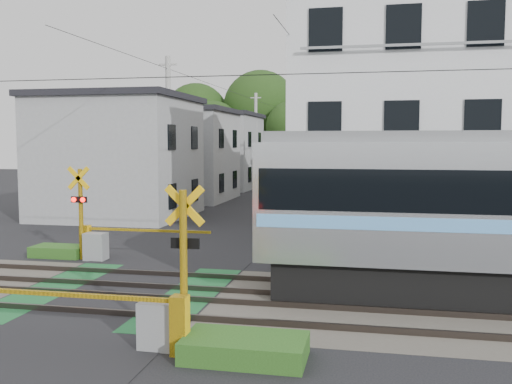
% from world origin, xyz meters
% --- Properties ---
extents(ground, '(120.00, 120.00, 0.00)m').
position_xyz_m(ground, '(0.00, 0.00, 0.00)').
color(ground, black).
extents(track_bed, '(120.00, 120.00, 0.14)m').
position_xyz_m(track_bed, '(0.00, 0.00, 0.04)').
color(track_bed, '#47423A').
rests_on(track_bed, ground).
extents(crossing_signal_near, '(4.74, 0.65, 3.09)m').
position_xyz_m(crossing_signal_near, '(2.59, -3.65, 0.71)').
color(crossing_signal_near, yellow).
rests_on(crossing_signal_near, ground).
extents(crossing_signal_far, '(4.74, 0.65, 3.09)m').
position_xyz_m(crossing_signal_far, '(-2.59, 3.65, 0.71)').
color(crossing_signal_far, yellow).
rests_on(crossing_signal_far, ground).
extents(apartment_block, '(10.20, 8.36, 9.30)m').
position_xyz_m(apartment_block, '(8.50, 9.49, 4.66)').
color(apartment_block, silver).
rests_on(apartment_block, ground).
extents(houses_row, '(22.07, 31.35, 6.80)m').
position_xyz_m(houses_row, '(0.25, 25.92, 3.24)').
color(houses_row, '#9B9D9F').
rests_on(houses_row, ground).
extents(tree_hill, '(40.00, 12.91, 11.88)m').
position_xyz_m(tree_hill, '(-1.45, 48.34, 4.99)').
color(tree_hill, '#203C14').
rests_on(tree_hill, ground).
extents(catenary, '(60.00, 5.04, 7.00)m').
position_xyz_m(catenary, '(6.00, 0.03, 3.70)').
color(catenary, '#2D2D33').
rests_on(catenary, ground).
extents(utility_poles, '(7.90, 42.00, 8.00)m').
position_xyz_m(utility_poles, '(-1.05, 23.01, 4.08)').
color(utility_poles, '#A5A5A0').
rests_on(utility_poles, ground).
extents(pedestrian, '(0.73, 0.53, 1.86)m').
position_xyz_m(pedestrian, '(1.61, 35.58, 0.93)').
color(pedestrian, black).
rests_on(pedestrian, ground).
extents(weed_patches, '(10.25, 8.80, 0.40)m').
position_xyz_m(weed_patches, '(1.76, -0.09, 0.18)').
color(weed_patches, '#2D5E1E').
rests_on(weed_patches, ground).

